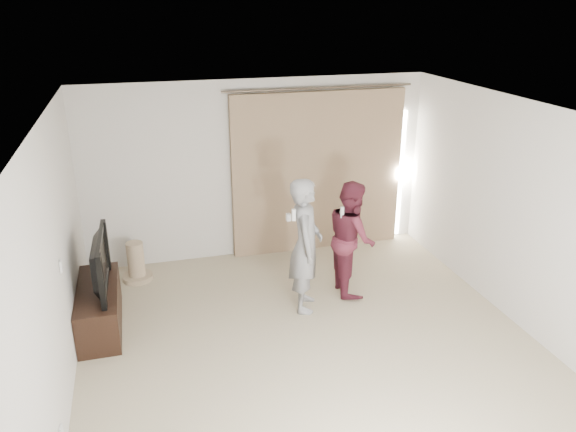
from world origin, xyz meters
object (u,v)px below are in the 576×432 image
object	(u,v)px
person_man	(306,245)
person_woman	(351,237)
tv_console	(99,307)
tv	(93,263)

from	to	relation	value
person_man	person_woman	world-z (taller)	person_man
tv_console	person_man	xyz separation A→B (m)	(2.45, -0.20, 0.59)
tv	tv_console	bearing A→B (deg)	0.00
person_man	person_woman	bearing A→B (deg)	20.82
tv_console	person_woman	distance (m)	3.19
tv	person_woman	xyz separation A→B (m)	(3.15, 0.07, -0.07)
tv_console	person_man	world-z (taller)	person_man
person_man	person_woman	size ratio (longest dim) A/B	1.12
tv	person_woman	bearing A→B (deg)	-87.49
person_man	person_woman	distance (m)	0.75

